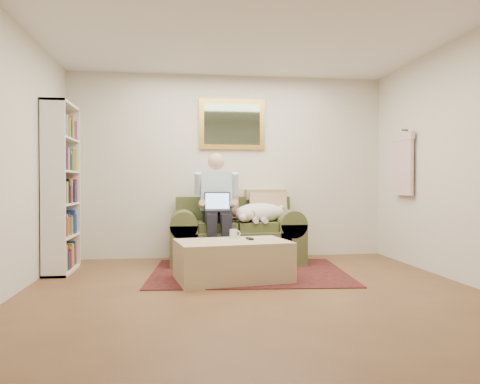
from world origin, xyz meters
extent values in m
cube|color=brown|center=(0.00, 0.00, 0.00)|extent=(4.50, 5.00, 0.01)
cube|color=white|center=(0.00, 0.00, 2.60)|extent=(4.50, 5.00, 0.01)
cube|color=silver|center=(0.00, 2.50, 1.30)|extent=(4.50, 0.01, 2.60)
cube|color=black|center=(0.11, 1.28, 0.01)|extent=(2.40, 1.99, 0.01)
cube|color=#576636|center=(0.04, 1.99, 0.21)|extent=(1.32, 0.84, 0.43)
cube|color=#576636|center=(0.04, 2.36, 0.65)|extent=(1.60, 0.18, 0.44)
cube|color=#576636|center=(-0.65, 1.99, 0.27)|extent=(0.35, 0.84, 0.88)
cube|color=#576636|center=(0.74, 1.99, 0.27)|extent=(0.35, 0.84, 0.88)
cube|color=#576636|center=(-0.22, 1.94, 0.49)|extent=(0.50, 0.57, 0.12)
cube|color=#576636|center=(0.30, 1.94, 0.49)|extent=(0.50, 0.57, 0.12)
cube|color=black|center=(-0.22, 1.75, 0.71)|extent=(0.34, 0.23, 0.02)
cube|color=black|center=(-0.22, 1.86, 0.83)|extent=(0.34, 0.06, 0.23)
cube|color=#99BFF2|center=(-0.22, 1.86, 0.83)|extent=(0.31, 0.05, 0.20)
cube|color=tan|center=(-0.14, 0.85, 0.22)|extent=(1.29, 0.94, 0.43)
cylinder|color=white|center=(-0.10, 1.09, 0.48)|extent=(0.08, 0.08, 0.10)
cube|color=black|center=(0.07, 0.93, 0.44)|extent=(0.07, 0.16, 0.02)
cube|color=gold|center=(0.04, 2.48, 1.90)|extent=(0.94, 0.04, 0.72)
cube|color=gray|center=(0.04, 2.46, 1.90)|extent=(0.80, 0.01, 0.58)
camera|label=1|loc=(-0.70, -4.17, 1.05)|focal=35.00mm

